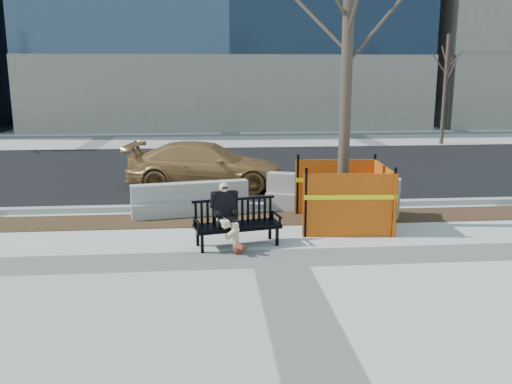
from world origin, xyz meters
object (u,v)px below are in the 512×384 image
seated_man (226,246)px  sedan (207,188)px  jersey_barrier_left (191,215)px  tree_fence (341,225)px  jersey_barrier_right (331,212)px  bench (237,246)px

seated_man → sedan: size_ratio=0.27×
sedan → jersey_barrier_left: bearing=-177.2°
seated_man → tree_fence: (2.48, 1.23, 0.00)m
sedan → seated_man: bearing=-166.3°
tree_fence → jersey_barrier_right: tree_fence is taller
seated_man → jersey_barrier_right: bearing=30.4°
bench → tree_fence: (2.26, 1.23, 0.00)m
bench → seated_man: seated_man is taller
sedan → jersey_barrier_left: (-0.35, -2.89, 0.00)m
jersey_barrier_left → jersey_barrier_right: (3.21, -0.03, 0.00)m
bench → jersey_barrier_left: (-0.92, 2.32, 0.00)m
tree_fence → jersey_barrier_right: bearing=88.6°
sedan → jersey_barrier_left: sedan is taller
tree_fence → jersey_barrier_right: size_ratio=2.27×
seated_man → tree_fence: 2.77m
jersey_barrier_right → bench: bearing=-113.5°
seated_man → sedan: (-0.36, 5.21, 0.00)m
seated_man → jersey_barrier_left: bearing=95.0°
bench → jersey_barrier_right: 3.23m
sedan → jersey_barrier_right: (2.86, -2.92, 0.00)m
bench → seated_man: 0.22m
sedan → jersey_barrier_left: size_ratio=1.66×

